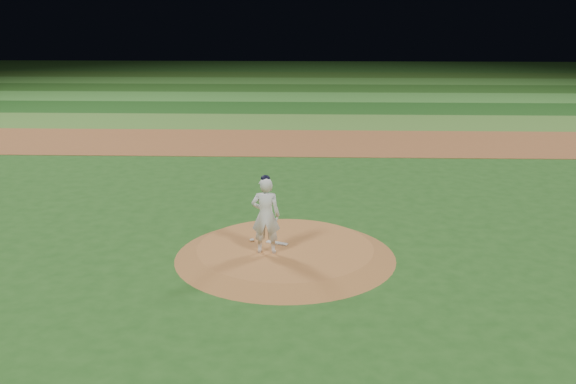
% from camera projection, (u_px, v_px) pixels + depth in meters
% --- Properties ---
extents(ground, '(120.00, 120.00, 0.00)m').
position_uv_depth(ground, '(285.00, 256.00, 16.06)').
color(ground, '#204E19').
rests_on(ground, ground).
extents(infield_dirt_band, '(70.00, 6.00, 0.02)m').
position_uv_depth(infield_dirt_band, '(297.00, 142.00, 29.49)').
color(infield_dirt_band, brown).
rests_on(infield_dirt_band, ground).
extents(outfield_stripe_0, '(70.00, 5.00, 0.02)m').
position_uv_depth(outfield_stripe_0, '(299.00, 122.00, 34.77)').
color(outfield_stripe_0, '#42732A').
rests_on(outfield_stripe_0, ground).
extents(outfield_stripe_1, '(70.00, 5.00, 0.02)m').
position_uv_depth(outfield_stripe_1, '(300.00, 108.00, 39.57)').
color(outfield_stripe_1, '#194616').
rests_on(outfield_stripe_1, ground).
extents(outfield_stripe_2, '(70.00, 5.00, 0.02)m').
position_uv_depth(outfield_stripe_2, '(301.00, 97.00, 44.37)').
color(outfield_stripe_2, '#37792C').
rests_on(outfield_stripe_2, ground).
extents(outfield_stripe_3, '(70.00, 5.00, 0.02)m').
position_uv_depth(outfield_stripe_3, '(302.00, 88.00, 49.17)').
color(outfield_stripe_3, '#1F4A17').
rests_on(outfield_stripe_3, ground).
extents(outfield_stripe_4, '(70.00, 5.00, 0.02)m').
position_uv_depth(outfield_stripe_4, '(303.00, 81.00, 53.97)').
color(outfield_stripe_4, '#367028').
rests_on(outfield_stripe_4, ground).
extents(outfield_stripe_5, '(70.00, 5.00, 0.02)m').
position_uv_depth(outfield_stripe_5, '(304.00, 75.00, 58.78)').
color(outfield_stripe_5, '#274E19').
rests_on(outfield_stripe_5, ground).
extents(pitchers_mound, '(5.50, 5.50, 0.25)m').
position_uv_depth(pitchers_mound, '(285.00, 252.00, 16.02)').
color(pitchers_mound, '#A46533').
rests_on(pitchers_mound, ground).
extents(pitching_rubber, '(0.57, 0.35, 0.03)m').
position_uv_depth(pitching_rubber, '(277.00, 243.00, 16.22)').
color(pitching_rubber, silver).
rests_on(pitching_rubber, pitchers_mound).
extents(rosin_bag, '(0.12, 0.12, 0.07)m').
position_uv_depth(rosin_bag, '(252.00, 240.00, 16.38)').
color(rosin_bag, silver).
rests_on(rosin_bag, pitchers_mound).
extents(pitcher_on_mound, '(0.70, 0.47, 1.95)m').
position_uv_depth(pitcher_on_mound, '(266.00, 215.00, 15.38)').
color(pitcher_on_mound, white).
rests_on(pitcher_on_mound, pitchers_mound).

